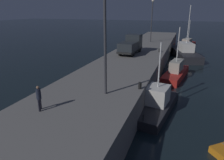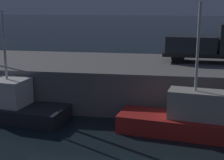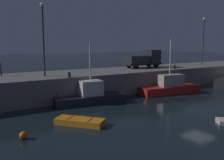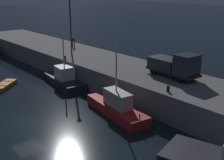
# 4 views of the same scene
# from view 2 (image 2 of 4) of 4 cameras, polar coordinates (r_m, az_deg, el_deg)

# --- Properties ---
(pier_quay) EXTENTS (75.69, 7.98, 2.69)m
(pier_quay) POSITION_cam_2_polar(r_m,az_deg,el_deg) (23.25, 3.58, -0.20)
(pier_quay) COLOR slate
(pier_quay) RESTS_ON ground
(fishing_boat_blue) EXTENTS (7.73, 3.56, 6.31)m
(fishing_boat_blue) POSITION_cam_2_polar(r_m,az_deg,el_deg) (20.73, -17.65, -4.13)
(fishing_boat_blue) COLOR #232328
(fishing_boat_blue) RESTS_ON ground
(fishing_boat_orange) EXTENTS (8.18, 3.38, 6.79)m
(fishing_boat_orange) POSITION_cam_2_polar(r_m,az_deg,el_deg) (17.71, 14.27, -6.77)
(fishing_boat_orange) COLOR red
(fishing_boat_orange) RESTS_ON ground
(utility_truck) EXTENTS (5.88, 2.45, 2.65)m
(utility_truck) POSITION_cam_2_polar(r_m,az_deg,el_deg) (23.67, 16.54, 5.97)
(utility_truck) COLOR black
(utility_truck) RESTS_ON pier_quay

